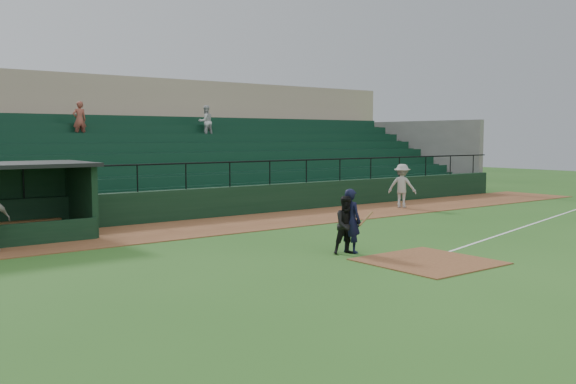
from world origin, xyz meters
TOP-DOWN VIEW (x-y plane):
  - ground at (0.00, 0.00)m, footprint 90.00×90.00m
  - warning_track at (0.00, 8.00)m, footprint 40.00×4.00m
  - home_plate_dirt at (0.00, -1.00)m, footprint 3.00×3.00m
  - foul_line at (8.00, 1.20)m, footprint 17.49×4.44m
  - stadium_structure at (-0.00, 16.46)m, footprint 38.00×13.08m
  - batter_at_plate at (-0.71, 1.19)m, footprint 1.06×0.72m
  - umpire at (-0.92, 1.11)m, footprint 0.94×0.84m
  - runner at (8.69, 7.89)m, footprint 1.26×1.47m

SIDE VIEW (x-z plane):
  - ground at x=0.00m, z-range 0.00..0.00m
  - foul_line at x=8.00m, z-range 0.00..0.01m
  - warning_track at x=0.00m, z-range 0.00..0.03m
  - home_plate_dirt at x=0.00m, z-range 0.00..0.03m
  - umpire at x=-0.92m, z-range 0.00..1.61m
  - batter_at_plate at x=-0.71m, z-range 0.00..1.80m
  - runner at x=8.69m, z-range 0.03..2.00m
  - stadium_structure at x=0.00m, z-range -0.90..5.50m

